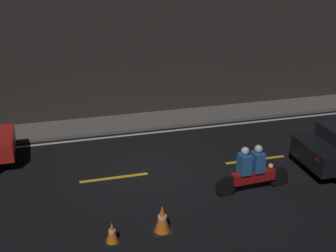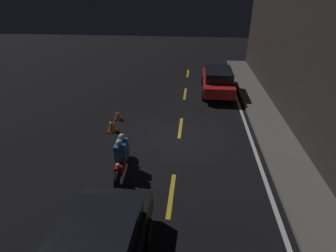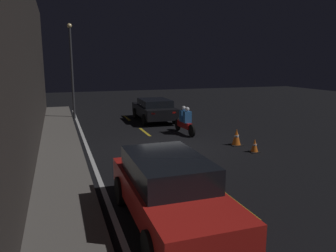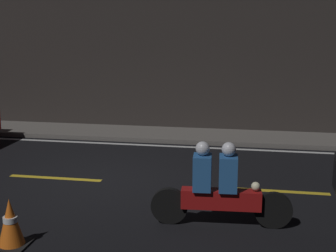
{
  "view_description": "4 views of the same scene",
  "coord_description": "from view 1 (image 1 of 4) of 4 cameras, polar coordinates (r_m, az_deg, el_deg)",
  "views": [
    {
      "loc": [
        -2.76,
        -12.09,
        6.41
      ],
      "look_at": [
        0.75,
        0.42,
        1.28
      ],
      "focal_mm": 50.0,
      "sensor_mm": 36.0,
      "label": 1
    },
    {
      "loc": [
        9.7,
        0.56,
        5.62
      ],
      "look_at": [
        1.35,
        -0.33,
        1.27
      ],
      "focal_mm": 28.0,
      "sensor_mm": 36.0,
      "label": 2
    },
    {
      "loc": [
        -12.26,
        4.11,
        3.49
      ],
      "look_at": [
        0.12,
        -0.1,
        0.93
      ],
      "focal_mm": 35.0,
      "sensor_mm": 36.0,
      "label": 3
    },
    {
      "loc": [
        2.95,
        -8.74,
        3.08
      ],
      "look_at": [
        1.28,
        0.59,
        1.07
      ],
      "focal_mm": 50.0,
      "sensor_mm": 36.0,
      "label": 4
    }
  ],
  "objects": [
    {
      "name": "ground_plane",
      "position": [
        13.96,
        -2.51,
        -5.81
      ],
      "size": [
        56.0,
        56.0,
        0.0
      ],
      "primitive_type": "plane",
      "color": "black"
    },
    {
      "name": "raised_curb",
      "position": [
        17.62,
        -5.6,
        0.31
      ],
      "size": [
        28.0,
        1.61,
        0.12
      ],
      "color": "#605B56",
      "rests_on": "ground"
    },
    {
      "name": "building_front",
      "position": [
        17.63,
        -6.58,
        11.77
      ],
      "size": [
        28.0,
        0.3,
        6.92
      ],
      "color": "#2D2826",
      "rests_on": "ground"
    },
    {
      "name": "lane_dash_c",
      "position": [
        13.8,
        -6.58,
        -6.28
      ],
      "size": [
        2.0,
        0.14,
        0.01
      ],
      "color": "gold",
      "rests_on": "ground"
    },
    {
      "name": "lane_dash_d",
      "position": [
        15.05,
        10.6,
        -4.05
      ],
      "size": [
        2.0,
        0.14,
        0.01
      ],
      "color": "gold",
      "rests_on": "ground"
    },
    {
      "name": "lane_solid_kerb",
      "position": [
        16.68,
        -4.93,
        -1.14
      ],
      "size": [
        25.2,
        0.14,
        0.01
      ],
      "color": "silver",
      "rests_on": "ground"
    },
    {
      "name": "motorcycle",
      "position": [
        12.93,
        10.17,
        -5.35
      ],
      "size": [
        2.22,
        0.4,
        1.36
      ],
      "rotation": [
        0.0,
        0.0,
        0.06
      ],
      "color": "black",
      "rests_on": "ground"
    },
    {
      "name": "traffic_cone_near",
      "position": [
        10.95,
        -6.84,
        -12.82
      ],
      "size": [
        0.37,
        0.37,
        0.54
      ],
      "color": "black",
      "rests_on": "ground"
    },
    {
      "name": "traffic_cone_mid",
      "position": [
        11.18,
        -0.7,
        -11.29
      ],
      "size": [
        0.48,
        0.48,
        0.71
      ],
      "color": "black",
      "rests_on": "ground"
    }
  ]
}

